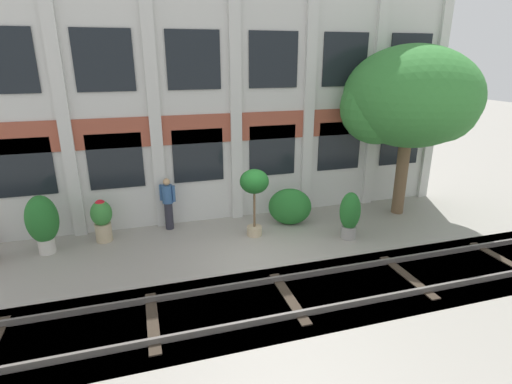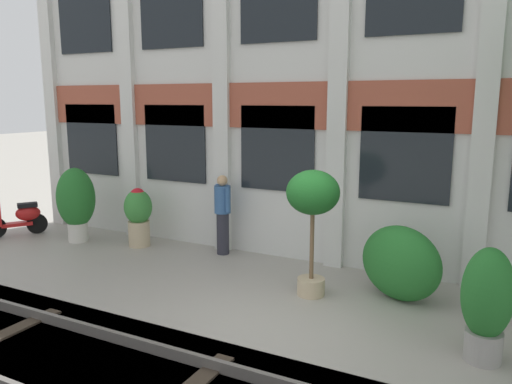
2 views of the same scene
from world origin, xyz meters
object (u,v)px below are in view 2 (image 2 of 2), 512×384
object	(u,v)px
resident_by_doorway	(223,212)
potted_plant_low_pan	(313,202)
potted_plant_stone_basin	(487,299)
topiary_hedge	(401,263)
potted_plant_fluted_column	(76,199)
potted_plant_ribbed_drum	(138,213)
scooter_near_curb	(19,217)

from	to	relation	value
resident_by_doorway	potted_plant_low_pan	bearing A→B (deg)	93.97
potted_plant_low_pan	potted_plant_stone_basin	bearing A→B (deg)	-20.94
topiary_hedge	resident_by_doorway	bearing A→B (deg)	168.44
potted_plant_low_pan	potted_plant_fluted_column	bearing A→B (deg)	174.68
potted_plant_fluted_column	potted_plant_stone_basin	distance (m)	8.75
potted_plant_ribbed_drum	potted_plant_stone_basin	world-z (taller)	potted_plant_stone_basin
potted_plant_low_pan	potted_plant_fluted_column	distance (m)	5.98
potted_plant_fluted_column	scooter_near_curb	world-z (taller)	potted_plant_fluted_column
resident_by_doorway	topiary_hedge	xyz separation A→B (m)	(3.82, -0.78, -0.29)
potted_plant_low_pan	potted_plant_ribbed_drum	world-z (taller)	potted_plant_low_pan
scooter_near_curb	potted_plant_fluted_column	bearing A→B (deg)	133.41
potted_plant_fluted_column	potted_plant_ribbed_drum	distance (m)	1.56
scooter_near_curb	potted_plant_low_pan	bearing A→B (deg)	122.12
potted_plant_stone_basin	potted_plant_fluted_column	bearing A→B (deg)	169.61
potted_plant_stone_basin	scooter_near_curb	xyz separation A→B (m)	(-10.25, 1.31, -0.38)
potted_plant_low_pan	potted_plant_stone_basin	size ratio (longest dim) A/B	1.44
potted_plant_fluted_column	topiary_hedge	xyz separation A→B (m)	(7.27, -0.07, -0.39)
potted_plant_ribbed_drum	resident_by_doorway	xyz separation A→B (m)	(1.96, 0.35, 0.16)
potted_plant_low_pan	scooter_near_curb	world-z (taller)	potted_plant_low_pan
scooter_near_curb	resident_by_doorway	xyz separation A→B (m)	(5.10, 0.98, 0.47)
potted_plant_ribbed_drum	scooter_near_curb	xyz separation A→B (m)	(-3.14, -0.62, -0.30)
potted_plant_ribbed_drum	scooter_near_curb	world-z (taller)	potted_plant_ribbed_drum
scooter_near_curb	resident_by_doorway	world-z (taller)	resident_by_doorway
potted_plant_low_pan	resident_by_doorway	world-z (taller)	potted_plant_low_pan
potted_plant_low_pan	topiary_hedge	world-z (taller)	potted_plant_low_pan
resident_by_doorway	topiary_hedge	world-z (taller)	resident_by_doorway
potted_plant_low_pan	potted_plant_ribbed_drum	size ratio (longest dim) A/B	1.61
potted_plant_stone_basin	topiary_hedge	distance (m)	2.02
topiary_hedge	potted_plant_stone_basin	bearing A→B (deg)	-48.56
potted_plant_fluted_column	topiary_hedge	bearing A→B (deg)	-0.55
resident_by_doorway	potted_plant_ribbed_drum	bearing A→B (deg)	-48.81
potted_plant_ribbed_drum	potted_plant_stone_basin	bearing A→B (deg)	-15.24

